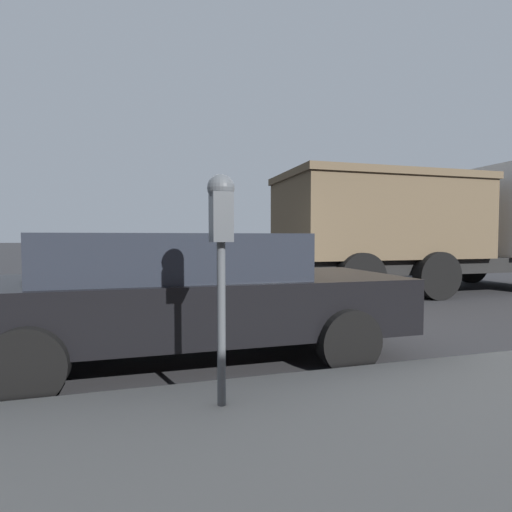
# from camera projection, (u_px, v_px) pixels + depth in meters

# --- Properties ---
(ground_plane) EXTENTS (220.00, 220.00, 0.00)m
(ground_plane) POSITION_uv_depth(u_px,v_px,m) (248.00, 332.00, 5.68)
(ground_plane) COLOR #2B2B2D
(parking_meter) EXTENTS (0.21, 0.19, 1.62)m
(parking_meter) POSITION_uv_depth(u_px,v_px,m) (221.00, 229.00, 2.77)
(parking_meter) COLOR #4C5156
(parking_meter) RESTS_ON sidewalk
(car_black) EXTENTS (2.05, 4.62, 1.39)m
(car_black) POSITION_uv_depth(u_px,v_px,m) (188.00, 292.00, 4.41)
(car_black) COLOR black
(car_black) RESTS_ON ground_plane
(dump_truck) EXTENTS (2.85, 7.48, 3.15)m
(dump_truck) POSITION_uv_depth(u_px,v_px,m) (428.00, 224.00, 9.98)
(dump_truck) COLOR black
(dump_truck) RESTS_ON ground_plane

